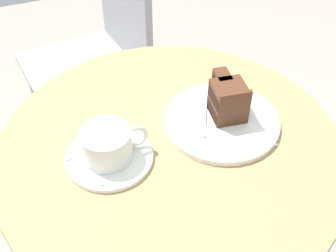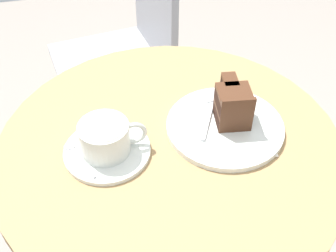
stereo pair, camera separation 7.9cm
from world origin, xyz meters
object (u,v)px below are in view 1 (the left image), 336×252
(coffee_cup, at_px, (107,143))
(teaspoon, at_px, (79,164))
(cake_plate, at_px, (221,121))
(cake_slice, at_px, (227,99))
(fork, at_px, (205,105))
(napkin, at_px, (230,124))
(cafe_chair, at_px, (103,43))
(saucer, at_px, (110,159))

(coffee_cup, relative_size, teaspoon, 1.30)
(coffee_cup, xyz_separation_m, cake_plate, (0.24, 0.01, -0.03))
(cake_slice, bearing_deg, fork, 132.06)
(teaspoon, bearing_deg, napkin, -112.66)
(cafe_chair, bearing_deg, napkin, -0.88)
(saucer, height_order, cafe_chair, cafe_chair)
(saucer, xyz_separation_m, fork, (0.22, 0.06, 0.01))
(teaspoon, distance_m, fork, 0.28)
(saucer, relative_size, teaspoon, 1.69)
(cake_slice, height_order, fork, cake_slice)
(fork, height_order, cafe_chair, cafe_chair)
(coffee_cup, relative_size, cafe_chair, 0.14)
(cake_plate, height_order, fork, fork)
(coffee_cup, xyz_separation_m, teaspoon, (-0.06, -0.01, -0.03))
(cake_plate, distance_m, fork, 0.05)
(coffee_cup, bearing_deg, fork, 14.67)
(fork, relative_size, napkin, 0.74)
(coffee_cup, xyz_separation_m, napkin, (0.25, 0.00, -0.04))
(saucer, relative_size, cake_slice, 1.57)
(saucer, bearing_deg, fork, 16.07)
(saucer, bearing_deg, cafe_chair, 77.97)
(napkin, relative_size, cafe_chair, 0.21)
(saucer, distance_m, napkin, 0.25)
(cake_plate, bearing_deg, napkin, -31.17)
(napkin, bearing_deg, fork, 117.94)
(teaspoon, height_order, fork, fork)
(coffee_cup, distance_m, teaspoon, 0.06)
(coffee_cup, height_order, cake_plate, coffee_cup)
(coffee_cup, relative_size, fork, 0.90)
(coffee_cup, distance_m, cake_plate, 0.24)
(cake_slice, bearing_deg, coffee_cup, -174.65)
(saucer, distance_m, fork, 0.23)
(cafe_chair, bearing_deg, teaspoon, -24.78)
(saucer, height_order, fork, fork)
(cake_slice, xyz_separation_m, napkin, (-0.00, -0.02, -0.05))
(coffee_cup, xyz_separation_m, cake_slice, (0.25, 0.02, 0.01))
(saucer, xyz_separation_m, teaspoon, (-0.06, 0.00, 0.01))
(cake_slice, height_order, cafe_chair, cafe_chair)
(saucer, distance_m, cafe_chair, 0.77)
(saucer, xyz_separation_m, cafe_chair, (0.15, 0.73, -0.22))
(saucer, height_order, cake_plate, cake_plate)
(cake_slice, xyz_separation_m, fork, (-0.03, 0.03, -0.03))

